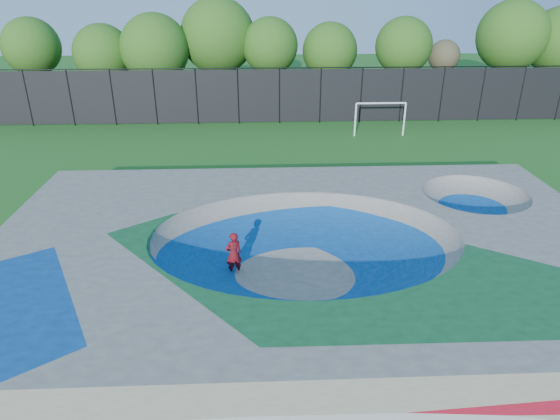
{
  "coord_description": "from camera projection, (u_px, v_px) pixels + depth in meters",
  "views": [
    {
      "loc": [
        -1.58,
        -15.46,
        9.55
      ],
      "look_at": [
        -0.76,
        3.0,
        1.1
      ],
      "focal_mm": 32.0,
      "sensor_mm": 36.0,
      "label": 1
    }
  ],
  "objects": [
    {
      "name": "skater",
      "position": [
        234.0,
        254.0,
        17.55
      ],
      "size": [
        0.73,
        0.64,
        1.68
      ],
      "primitive_type": "imported",
      "rotation": [
        0.0,
        0.0,
        3.61
      ],
      "color": "red",
      "rests_on": "ground"
    },
    {
      "name": "ground",
      "position": [
        305.0,
        271.0,
        18.08
      ],
      "size": [
        120.0,
        120.0,
        0.0
      ],
      "primitive_type": "plane",
      "color": "#1D5A19",
      "rests_on": "ground"
    },
    {
      "name": "soccer_goal",
      "position": [
        380.0,
        113.0,
        33.45
      ],
      "size": [
        3.46,
        0.12,
        2.28
      ],
      "color": "white",
      "rests_on": "ground"
    },
    {
      "name": "skateboard",
      "position": [
        235.0,
        274.0,
        17.88
      ],
      "size": [
        0.79,
        0.58,
        0.05
      ],
      "primitive_type": "cube",
      "rotation": [
        0.0,
        0.0,
        0.53
      ],
      "color": "black",
      "rests_on": "ground"
    },
    {
      "name": "skate_deck",
      "position": [
        305.0,
        253.0,
        17.76
      ],
      "size": [
        22.0,
        14.0,
        1.5
      ],
      "primitive_type": "cube",
      "color": "gray",
      "rests_on": "ground"
    },
    {
      "name": "fence",
      "position": [
        279.0,
        95.0,
        36.28
      ],
      "size": [
        48.09,
        0.09,
        4.04
      ],
      "color": "black",
      "rests_on": "ground"
    },
    {
      "name": "treeline",
      "position": [
        294.0,
        44.0,
        39.79
      ],
      "size": [
        51.92,
        7.35,
        8.64
      ],
      "color": "#4D3426",
      "rests_on": "ground"
    }
  ]
}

